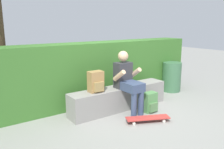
{
  "coord_description": "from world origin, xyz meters",
  "views": [
    {
      "loc": [
        -2.79,
        -3.33,
        1.76
      ],
      "look_at": [
        -0.18,
        0.35,
        0.76
      ],
      "focal_mm": 37.03,
      "sensor_mm": 36.0,
      "label": 1
    }
  ],
  "objects_px": {
    "bench_main": "(120,98)",
    "trash_bin": "(172,77)",
    "backpack_on_ground": "(150,102)",
    "person_skater": "(127,80)",
    "backpack_on_bench": "(96,82)",
    "skateboard_near_person": "(148,118)"
  },
  "relations": [
    {
      "from": "bench_main",
      "to": "backpack_on_bench",
      "type": "distance_m",
      "value": 0.72
    },
    {
      "from": "backpack_on_ground",
      "to": "backpack_on_bench",
      "type": "bearing_deg",
      "value": 154.35
    },
    {
      "from": "skateboard_near_person",
      "to": "backpack_on_bench",
      "type": "height_order",
      "value": "backpack_on_bench"
    },
    {
      "from": "person_skater",
      "to": "trash_bin",
      "type": "relative_size",
      "value": 1.6
    },
    {
      "from": "bench_main",
      "to": "trash_bin",
      "type": "xyz_separation_m",
      "value": [
        1.93,
        0.27,
        0.15
      ]
    },
    {
      "from": "bench_main",
      "to": "person_skater",
      "type": "relative_size",
      "value": 1.83
    },
    {
      "from": "person_skater",
      "to": "trash_bin",
      "type": "bearing_deg",
      "value": 14.13
    },
    {
      "from": "backpack_on_bench",
      "to": "bench_main",
      "type": "bearing_deg",
      "value": 0.94
    },
    {
      "from": "bench_main",
      "to": "backpack_on_ground",
      "type": "height_order",
      "value": "bench_main"
    },
    {
      "from": "bench_main",
      "to": "backpack_on_bench",
      "type": "xyz_separation_m",
      "value": [
        -0.58,
        -0.01,
        0.43
      ]
    },
    {
      "from": "bench_main",
      "to": "backpack_on_bench",
      "type": "bearing_deg",
      "value": -179.06
    },
    {
      "from": "backpack_on_bench",
      "to": "trash_bin",
      "type": "xyz_separation_m",
      "value": [
        2.5,
        0.28,
        -0.29
      ]
    },
    {
      "from": "backpack_on_ground",
      "to": "trash_bin",
      "type": "xyz_separation_m",
      "value": [
        1.52,
        0.75,
        0.19
      ]
    },
    {
      "from": "person_skater",
      "to": "skateboard_near_person",
      "type": "bearing_deg",
      "value": -92.01
    },
    {
      "from": "bench_main",
      "to": "person_skater",
      "type": "distance_m",
      "value": 0.48
    },
    {
      "from": "bench_main",
      "to": "skateboard_near_person",
      "type": "xyz_separation_m",
      "value": [
        0.01,
        -0.84,
        -0.16
      ]
    },
    {
      "from": "person_skater",
      "to": "trash_bin",
      "type": "xyz_separation_m",
      "value": [
        1.89,
        0.48,
        -0.29
      ]
    },
    {
      "from": "skateboard_near_person",
      "to": "trash_bin",
      "type": "distance_m",
      "value": 2.23
    },
    {
      "from": "bench_main",
      "to": "trash_bin",
      "type": "relative_size",
      "value": 2.92
    },
    {
      "from": "bench_main",
      "to": "trash_bin",
      "type": "bearing_deg",
      "value": 7.93
    },
    {
      "from": "skateboard_near_person",
      "to": "backpack_on_ground",
      "type": "height_order",
      "value": "backpack_on_ground"
    },
    {
      "from": "backpack_on_bench",
      "to": "person_skater",
      "type": "bearing_deg",
      "value": -17.99
    }
  ]
}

